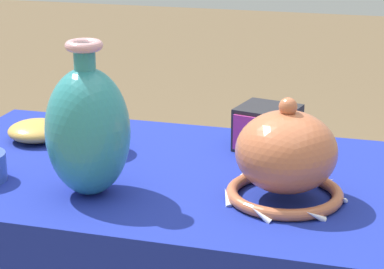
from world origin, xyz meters
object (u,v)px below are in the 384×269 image
(mosaic_tile_box, at_px, (267,128))
(bowl_shallow_ochre, at_px, (37,131))
(pot_squat_slate, at_px, (96,140))
(vase_tall_bulbous, at_px, (88,130))
(vase_dome_bell, at_px, (286,159))

(mosaic_tile_box, distance_m, bowl_shallow_ochre, 0.52)
(bowl_shallow_ochre, bearing_deg, pot_squat_slate, -13.17)
(vase_tall_bulbous, relative_size, mosaic_tile_box, 2.00)
(vase_tall_bulbous, bearing_deg, pot_squat_slate, 110.55)
(vase_tall_bulbous, distance_m, vase_dome_bell, 0.37)
(pot_squat_slate, xyz_separation_m, bowl_shallow_ochre, (-0.16, 0.04, -0.01))
(mosaic_tile_box, height_order, bowl_shallow_ochre, mosaic_tile_box)
(vase_dome_bell, xyz_separation_m, pot_squat_slate, (-0.44, 0.14, -0.05))
(vase_dome_bell, height_order, mosaic_tile_box, vase_dome_bell)
(vase_tall_bulbous, height_order, pot_squat_slate, vase_tall_bulbous)
(vase_tall_bulbous, xyz_separation_m, mosaic_tile_box, (0.27, 0.34, -0.08))
(vase_tall_bulbous, xyz_separation_m, pot_squat_slate, (-0.08, 0.22, -0.10))
(pot_squat_slate, bearing_deg, vase_tall_bulbous, -69.45)
(vase_tall_bulbous, distance_m, pot_squat_slate, 0.25)
(mosaic_tile_box, bearing_deg, pot_squat_slate, -148.58)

